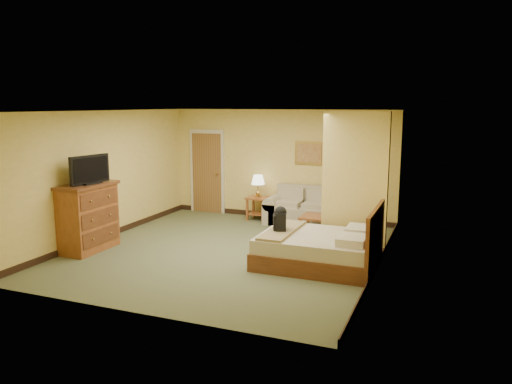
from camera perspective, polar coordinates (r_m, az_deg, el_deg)
The scene contains 17 objects.
floor at distance 9.43m, azimuth -3.15°, elevation -6.77°, with size 6.00×6.00×0.00m, color #565C3B.
ceiling at distance 9.03m, azimuth -3.31°, elevation 9.22°, with size 6.00×6.00×0.00m, color white.
back_wall at distance 11.91m, azimuth 2.85°, elevation 3.14°, with size 5.50×0.02×2.60m, color #E1C460.
left_wall at distance 10.59m, azimuth -16.87°, elevation 1.86°, with size 0.02×6.00×2.60m, color #E1C460.
right_wall at distance 8.38m, azimuth 14.10°, elevation -0.06°, with size 0.02×6.00×2.60m, color #E1C460.
partition at distance 9.38m, azimuth 11.23°, elevation 1.09°, with size 1.20×0.15×2.60m, color #E1C460.
door at distance 12.67m, azimuth -5.60°, elevation 2.30°, with size 0.94×0.16×2.10m.
baseboard at distance 12.11m, azimuth 2.78°, elevation -2.70°, with size 5.50×0.02×0.12m, color black.
loveseat at distance 11.47m, azimuth 5.46°, elevation -2.31°, with size 1.72×0.80×0.87m.
side_table at distance 11.88m, azimuth 0.24°, elevation -1.45°, with size 0.50×0.50×0.55m.
table_lamp at distance 11.78m, azimuth 0.24°, elevation 1.35°, with size 0.32×0.32×0.53m.
coffee_table at distance 10.52m, azimuth 7.00°, elevation -3.37°, with size 0.67×0.67×0.42m.
wall_picture at distance 11.64m, azimuth 6.12°, elevation 4.43°, with size 0.70×0.04×0.54m.
dresser at distance 9.85m, azimuth -18.63°, elevation -2.71°, with size 0.63×1.19×1.27m.
tv at distance 9.64m, azimuth -18.47°, elevation 2.36°, with size 0.27×0.87×0.53m.
bed at distance 8.62m, azimuth 7.49°, elevation -6.45°, with size 1.97×1.66×1.08m.
backpack at distance 8.63m, azimuth 2.82°, elevation -3.07°, with size 0.27×0.31×0.46m.
Camera 1 is at (3.80, -8.19, 2.73)m, focal length 35.00 mm.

